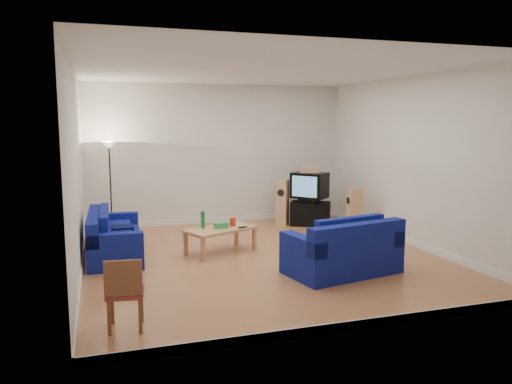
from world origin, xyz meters
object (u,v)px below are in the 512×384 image
object	(u,v)px
sofa_three_seat	(112,240)
sofa_loveseat	(344,253)
television	(310,185)
coffee_table	(221,231)
tv_stand	(310,214)

from	to	relation	value
sofa_three_seat	sofa_loveseat	size ratio (longest dim) A/B	1.10
television	coffee_table	bearing A→B (deg)	-96.79
sofa_three_seat	tv_stand	world-z (taller)	sofa_three_seat
sofa_loveseat	coffee_table	xyz separation A→B (m)	(-1.53, 1.80, 0.08)
sofa_three_seat	coffee_table	xyz separation A→B (m)	(1.88, -0.34, 0.11)
sofa_loveseat	sofa_three_seat	bearing A→B (deg)	136.69
sofa_three_seat	sofa_loveseat	world-z (taller)	sofa_loveseat
sofa_loveseat	tv_stand	distance (m)	3.70
tv_stand	coffee_table	bearing A→B (deg)	-115.59
tv_stand	sofa_loveseat	bearing A→B (deg)	-76.03
sofa_three_seat	tv_stand	distance (m)	4.63
coffee_table	tv_stand	bearing A→B (deg)	34.72
sofa_three_seat	coffee_table	world-z (taller)	sofa_three_seat
sofa_loveseat	tv_stand	xyz separation A→B (m)	(1.00, 3.56, -0.05)
coffee_table	sofa_loveseat	bearing A→B (deg)	-49.71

